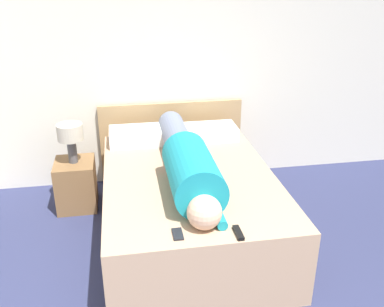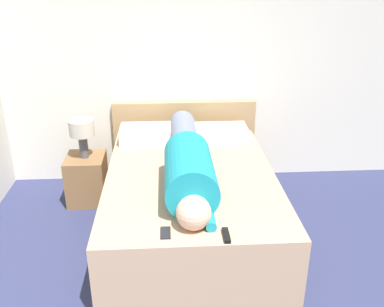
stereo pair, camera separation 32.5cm
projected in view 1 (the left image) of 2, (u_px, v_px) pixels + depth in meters
name	position (u px, v px, depth m)	size (l,w,h in m)	color
wall_back	(192.00, 57.00, 4.31)	(5.37, 0.06, 2.60)	silver
bed	(189.00, 205.00, 3.60)	(1.37, 1.97, 0.58)	tan
headboard	(172.00, 141.00, 4.56)	(1.49, 0.04, 0.86)	tan
nightstand	(76.00, 184.00, 4.08)	(0.36, 0.40, 0.47)	brown
table_lamp	(70.00, 135.00, 3.88)	(0.23, 0.23, 0.37)	#4C4C51
person_lying	(187.00, 163.00, 3.32)	(0.36, 1.83, 0.36)	#DBB293
pillow_near_headboard	(141.00, 136.00, 4.10)	(0.59, 0.32, 0.14)	white
pillow_second	(208.00, 132.00, 4.20)	(0.56, 0.32, 0.13)	white
tv_remote	(238.00, 233.00, 2.70)	(0.04, 0.15, 0.02)	black
cell_phone	(178.00, 234.00, 2.70)	(0.06, 0.13, 0.01)	black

